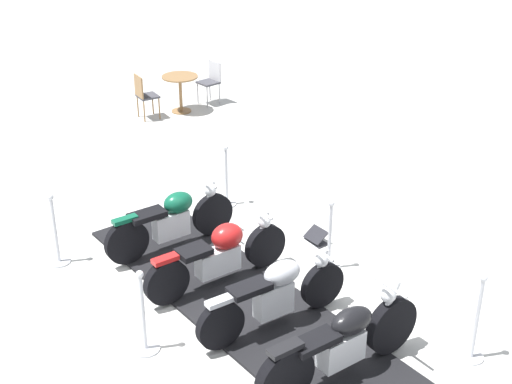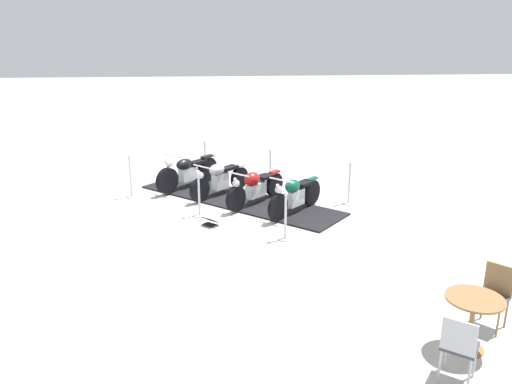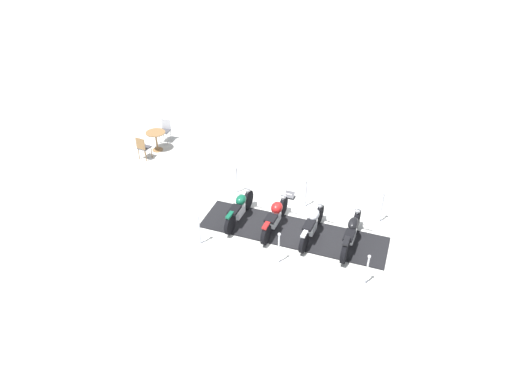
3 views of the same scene
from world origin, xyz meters
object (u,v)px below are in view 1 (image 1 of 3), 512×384
object	(u,v)px
motorcycle_chrome	(276,293)
stanchion_left_mid	(144,325)
cafe_chair_near_table	(211,79)
motorcycle_maroon	(221,253)
stanchion_right_mid	(329,248)
motorcycle_forest	(173,219)
motorcycle_black	(343,342)
info_placard	(316,239)
stanchion_left_rear	(56,240)
cafe_table	(180,85)
cafe_chair_across_table	(144,94)
stanchion_right_front	(475,329)
stanchion_right_rear	(227,185)

from	to	relation	value
motorcycle_chrome	stanchion_left_mid	bearing A→B (deg)	162.25
motorcycle_chrome	cafe_chair_near_table	xyz separation A→B (m)	(7.78, 2.69, 0.05)
motorcycle_maroon	stanchion_right_mid	xyz separation A→B (m)	(0.66, -1.37, -0.15)
motorcycle_maroon	motorcycle_forest	xyz separation A→B (m)	(0.77, 0.88, 0.01)
motorcycle_black	info_placard	bearing A→B (deg)	55.62
motorcycle_chrome	info_placard	distance (m)	2.18
stanchion_left_rear	stanchion_right_mid	xyz separation A→B (m)	(0.54, -3.74, -0.03)
cafe_table	cafe_chair_across_table	bearing A→B (deg)	131.25
stanchion_right_front	cafe_table	bearing A→B (deg)	37.00
stanchion_left_mid	motorcycle_maroon	bearing A→B (deg)	-20.67
stanchion_left_rear	cafe_table	world-z (taller)	stanchion_left_rear
stanchion_right_mid	cafe_chair_near_table	world-z (taller)	stanchion_right_mid
info_placard	cafe_chair_near_table	size ratio (longest dim) A/B	0.43
stanchion_right_front	motorcycle_black	bearing A→B (deg)	112.81
stanchion_right_mid	cafe_chair_across_table	size ratio (longest dim) A/B	1.12
motorcycle_chrome	motorcycle_maroon	world-z (taller)	motorcycle_maroon
stanchion_right_front	stanchion_right_rear	xyz separation A→B (m)	(3.24, 3.60, -0.05)
stanchion_right_front	stanchion_right_rear	size ratio (longest dim) A/B	1.09
motorcycle_maroon	info_placard	xyz separation A→B (m)	(1.33, -1.12, -0.42)
motorcycle_chrome	cafe_chair_near_table	world-z (taller)	motorcycle_chrome
cafe_chair_near_table	cafe_chair_across_table	world-z (taller)	cafe_chair_across_table
stanchion_left_rear	info_placard	xyz separation A→B (m)	(1.21, -3.49, -0.30)
stanchion_right_rear	info_placard	bearing A→B (deg)	-121.45
stanchion_left_mid	info_placard	world-z (taller)	stanchion_left_mid
info_placard	cafe_chair_across_table	xyz separation A→B (m)	(4.47, 4.08, 0.48)
cafe_table	cafe_chair_across_table	xyz separation A→B (m)	(-0.54, 0.62, -0.05)
motorcycle_maroon	cafe_chair_near_table	size ratio (longest dim) A/B	1.77
stanchion_left_rear	cafe_chair_near_table	bearing A→B (deg)	-4.50
stanchion_right_mid	cafe_table	xyz separation A→B (m)	(5.69, 3.71, 0.26)
motorcycle_black	motorcycle_forest	distance (m)	3.50
stanchion_right_rear	cafe_chair_near_table	distance (m)	4.92
motorcycle_forest	info_placard	world-z (taller)	motorcycle_forest
motorcycle_black	motorcycle_maroon	world-z (taller)	motorcycle_black
motorcycle_chrome	info_placard	bearing A→B (deg)	38.70
cafe_table	motorcycle_maroon	bearing A→B (deg)	-159.81
stanchion_right_mid	cafe_table	size ratio (longest dim) A/B	1.34
cafe_table	stanchion_left_rear	bearing A→B (deg)	179.70
motorcycle_chrome	stanchion_right_rear	bearing A→B (deg)	68.58
motorcycle_maroon	motorcycle_black	bearing A→B (deg)	-88.65
motorcycle_black	cafe_chair_near_table	bearing A→B (deg)	66.48
info_placard	stanchion_left_rear	bearing A→B (deg)	-118.95
motorcycle_black	info_placard	size ratio (longest dim) A/B	4.27
motorcycle_chrome	cafe_chair_across_table	xyz separation A→B (m)	(6.59, 3.81, 0.05)
motorcycle_forest	stanchion_right_rear	world-z (taller)	stanchion_right_rear
stanchion_right_rear	cafe_chair_across_table	size ratio (longest dim) A/B	1.11
motorcycle_forest	stanchion_right_mid	size ratio (longest dim) A/B	1.45
motorcycle_chrome	cafe_table	bearing A→B (deg)	69.90
motorcycle_chrome	stanchion_right_rear	size ratio (longest dim) A/B	1.51
stanchion_left_rear	cafe_chair_near_table	xyz separation A→B (m)	(6.87, -0.54, 0.18)
motorcycle_maroon	cafe_table	world-z (taller)	motorcycle_maroon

